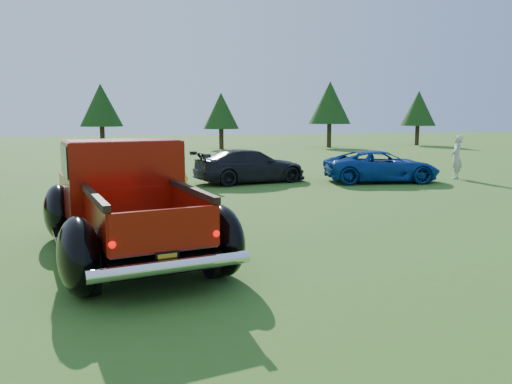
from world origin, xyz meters
TOP-DOWN VIEW (x-y plane):
  - ground at (0.00, 0.00)m, footprint 120.00×120.00m
  - tree_mid_left at (-3.00, 31.00)m, footprint 3.20×3.20m
  - tree_mid_right at (6.00, 30.00)m, footprint 2.82×2.82m
  - tree_east at (15.00, 29.50)m, footprint 3.46×3.46m
  - tree_far_east at (24.00, 30.50)m, footprint 3.07×3.07m
  - pickup_truck at (-2.00, 0.98)m, footprint 3.49×6.03m
  - show_car_yellow at (-1.71, 8.90)m, footprint 3.99×1.76m
  - show_car_grey at (2.94, 9.93)m, footprint 4.71×2.57m
  - show_car_blue at (7.96, 8.70)m, footprint 4.74×2.83m
  - spectator at (11.41, 8.70)m, footprint 0.76×0.76m

SIDE VIEW (x-z plane):
  - ground at x=0.00m, z-range 0.00..0.00m
  - show_car_blue at x=7.96m, z-range 0.00..1.23m
  - show_car_yellow at x=-1.71m, z-range 0.00..1.27m
  - show_car_grey at x=2.94m, z-range 0.00..1.29m
  - spectator at x=11.41m, z-range 0.00..1.79m
  - pickup_truck at x=-2.00m, z-range -0.05..2.08m
  - tree_mid_right at x=6.00m, z-range 0.77..5.17m
  - tree_far_east at x=24.00m, z-range 0.85..5.65m
  - tree_mid_left at x=-3.00m, z-range 0.88..5.88m
  - tree_east at x=15.00m, z-range 0.96..6.36m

